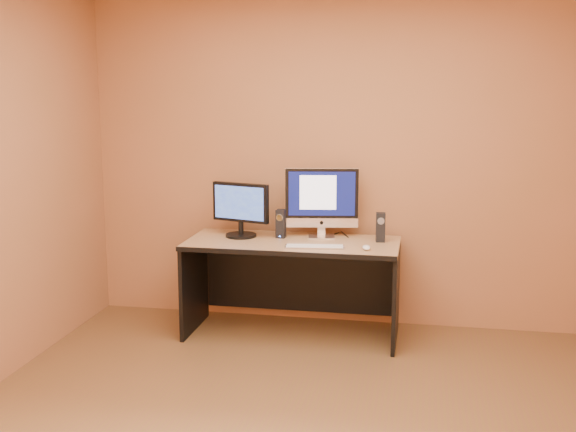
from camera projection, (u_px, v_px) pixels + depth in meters
The scene contains 10 objects.
walls at pixel (299, 201), 3.65m from camera, with size 4.00×4.00×2.60m, color #A46642, non-canonical shape.
desk at pixel (292, 289), 5.40m from camera, with size 1.57×0.69×0.73m, color tan, non-canonical shape.
imac at pixel (322, 202), 5.43m from camera, with size 0.56×0.21×0.54m, color silver, non-canonical shape.
second_monitor at pixel (241, 210), 5.46m from camera, with size 0.47×0.24×0.41m, color black, non-canonical shape.
speaker_left at pixel (281, 224), 5.44m from camera, with size 0.07×0.07×0.22m, color black, non-canonical shape.
speaker_right at pixel (381, 227), 5.31m from camera, with size 0.07×0.07×0.22m, color black, non-canonical shape.
keyboard at pixel (315, 247), 5.13m from camera, with size 0.42×0.11×0.02m, color #BBBBC0.
mouse at pixel (366, 247), 5.07m from camera, with size 0.06×0.10×0.04m, color white.
cable_a at pixel (345, 234), 5.56m from camera, with size 0.01×0.01×0.22m, color black.
cable_b at pixel (333, 235), 5.55m from camera, with size 0.01×0.01×0.18m, color black.
Camera 1 is at (0.62, -3.54, 1.90)m, focal length 45.00 mm.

